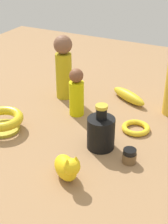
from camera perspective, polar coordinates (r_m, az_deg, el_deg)
ground at (r=1.18m, az=0.00°, el=-2.47°), size 2.00×2.00×0.00m
nail_polish_jar at (r=1.01m, az=7.70°, el=-7.39°), size 0.04×0.04×0.04m
cat_figurine at (r=0.93m, az=-2.90°, el=-9.30°), size 0.10×0.11×0.09m
bowl at (r=1.18m, az=-13.67°, el=-1.36°), size 0.14×0.14×0.06m
person_figure_child at (r=1.33m, az=-3.48°, el=7.79°), size 0.08×0.08×0.26m
bottle_short at (r=1.05m, az=2.88°, el=-3.35°), size 0.09×0.09×0.15m
banana at (r=1.35m, az=7.57°, el=2.68°), size 0.12×0.17×0.04m
person_figure_adult at (r=1.22m, az=-1.28°, el=3.27°), size 0.07×0.07×0.18m
bangle at (r=1.17m, az=8.76°, el=-2.68°), size 0.10×0.10×0.02m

